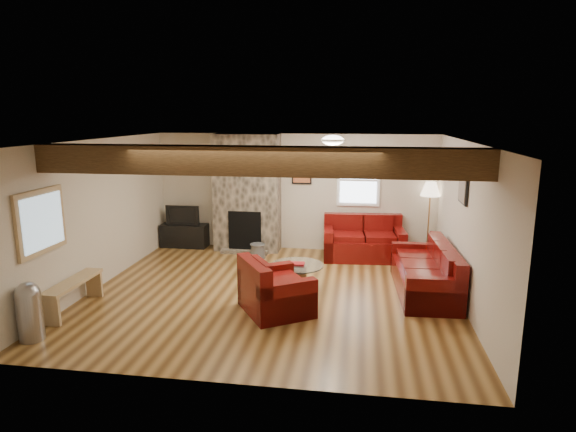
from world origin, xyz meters
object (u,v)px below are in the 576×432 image
Objects in this scene: sofa_three at (425,269)px; armchair_red at (276,285)px; television at (184,215)px; floor_lamp at (430,193)px; loveseat at (364,238)px; tv_cabinet at (185,235)px; coffee_table at (297,277)px.

sofa_three is 2.06× the size of armchair_red.
floor_lamp is (5.25, 0.02, 0.61)m from television.
television reaches higher than armchair_red.
floor_lamp reaches higher than armchair_red.
loveseat is 3.96m from tv_cabinet.
television reaches higher than loveseat.
tv_cabinet is at bearing 6.74° from armchair_red.
loveseat is (-0.99, 1.81, 0.03)m from sofa_three.
sofa_three is 2.34m from floor_lamp.
floor_lamp is at bearing 168.95° from sofa_three.
armchair_red is (-2.29, -1.13, 0.01)m from sofa_three.
sofa_three is 1.29× the size of loveseat.
loveseat reaches higher than coffee_table.
television is at bearing 6.74° from armchair_red.
armchair_red is 4.19m from television.
floor_lamp is (5.25, 0.02, 1.08)m from tv_cabinet.
coffee_table is at bearing -136.38° from floor_lamp.
loveseat is at bearing 60.80° from coffee_table.
television is at bearing 171.24° from loveseat.
sofa_three is 5.37m from television.
television reaches higher than coffee_table.
loveseat reaches higher than armchair_red.
armchair_red reaches higher than sofa_three.
loveseat is at bearing -4.35° from television.
armchair_red is at bearing -128.66° from floor_lamp.
sofa_three is 2.33× the size of coffee_table.
tv_cabinet reaches higher than coffee_table.
sofa_three is 1.33× the size of floor_lamp.
armchair_red is at bearing -101.18° from coffee_table.
sofa_three reaches higher than tv_cabinet.
armchair_red is 1.13× the size of coffee_table.
floor_lamp is (0.32, 2.13, 0.93)m from sofa_three.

